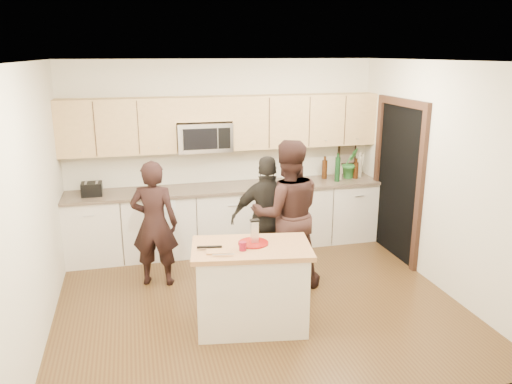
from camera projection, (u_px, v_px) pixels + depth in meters
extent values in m
plane|color=#51391B|center=(257.00, 300.00, 5.80)|extent=(4.50, 4.50, 0.00)
cube|color=beige|center=(224.00, 154.00, 7.31)|extent=(4.50, 0.02, 2.70)
cube|color=beige|center=(326.00, 260.00, 3.57)|extent=(4.50, 0.02, 2.70)
cube|color=beige|center=(36.00, 203.00, 4.91)|extent=(0.02, 4.00, 2.70)
cube|color=beige|center=(439.00, 177.00, 5.97)|extent=(0.02, 4.00, 2.70)
cube|color=white|center=(257.00, 61.00, 5.07)|extent=(4.50, 4.00, 0.02)
cube|color=silver|center=(229.00, 219.00, 7.26)|extent=(4.50, 0.62, 0.90)
cube|color=#725E4C|center=(228.00, 188.00, 7.12)|extent=(4.50, 0.66, 0.04)
cube|color=tan|center=(117.00, 127.00, 6.68)|extent=(1.55, 0.33, 0.75)
cube|color=tan|center=(303.00, 120.00, 7.30)|extent=(2.17, 0.33, 0.75)
cube|color=tan|center=(203.00, 109.00, 6.89)|extent=(0.78, 0.33, 0.33)
cube|color=silver|center=(204.00, 137.00, 6.96)|extent=(0.76, 0.40, 0.40)
cube|color=black|center=(200.00, 139.00, 6.76)|extent=(0.47, 0.01, 0.29)
cube|color=black|center=(224.00, 138.00, 6.83)|extent=(0.17, 0.01, 0.29)
cube|color=black|center=(398.00, 183.00, 6.89)|extent=(0.02, 1.05, 2.10)
cube|color=#311C13|center=(420.00, 194.00, 6.34)|extent=(0.06, 0.10, 2.10)
cube|color=#311C13|center=(377.00, 173.00, 7.42)|extent=(0.06, 0.10, 2.10)
cube|color=#311C13|center=(403.00, 102.00, 6.58)|extent=(0.06, 1.25, 0.10)
cube|color=black|center=(347.00, 153.00, 7.77)|extent=(0.30, 0.03, 0.38)
cube|color=tan|center=(347.00, 153.00, 7.75)|extent=(0.24, 0.00, 0.32)
cube|color=white|center=(163.00, 214.00, 6.67)|extent=(0.34, 0.01, 0.48)
cube|color=white|center=(161.00, 191.00, 6.89)|extent=(0.34, 0.60, 0.01)
cube|color=silver|center=(251.00, 289.00, 5.16)|extent=(1.19, 0.81, 0.85)
cube|color=#AE7E48|center=(251.00, 248.00, 5.04)|extent=(1.30, 0.88, 0.05)
cylinder|color=maroon|center=(253.00, 243.00, 5.09)|extent=(0.31, 0.31, 0.02)
cube|color=silver|center=(255.00, 232.00, 5.07)|extent=(0.07, 0.06, 0.22)
cube|color=black|center=(255.00, 221.00, 5.04)|extent=(0.09, 0.06, 0.02)
cylinder|color=maroon|center=(243.00, 246.00, 4.91)|extent=(0.07, 0.07, 0.09)
cube|color=#AE7E48|center=(219.00, 251.00, 4.89)|extent=(0.27, 0.22, 0.02)
cube|color=black|center=(209.00, 247.00, 4.94)|extent=(0.25, 0.07, 0.02)
cube|color=silver|center=(223.00, 254.00, 4.77)|extent=(0.21, 0.05, 0.01)
cube|color=black|center=(92.00, 189.00, 6.65)|extent=(0.27, 0.23, 0.17)
cube|color=silver|center=(86.00, 183.00, 6.61)|extent=(0.03, 0.17, 0.00)
cube|color=silver|center=(97.00, 182.00, 6.64)|extent=(0.03, 0.17, 0.00)
cylinder|color=#341A09|center=(325.00, 167.00, 7.52)|extent=(0.08, 0.08, 0.34)
cylinder|color=#B0A68A|center=(340.00, 171.00, 7.43)|extent=(0.06, 0.06, 0.28)
cylinder|color=#341A09|center=(356.00, 168.00, 7.53)|extent=(0.07, 0.07, 0.31)
cylinder|color=#B0A68A|center=(360.00, 165.00, 7.60)|extent=(0.07, 0.07, 0.39)
cylinder|color=black|center=(338.00, 167.00, 7.35)|extent=(0.08, 0.08, 0.42)
imported|color=#2E752F|center=(350.00, 163.00, 7.54)|extent=(0.29, 0.25, 0.47)
imported|color=black|center=(154.00, 224.00, 6.04)|extent=(0.65, 0.51, 1.57)
imported|color=black|center=(287.00, 214.00, 6.00)|extent=(0.95, 0.78, 1.81)
imported|color=black|center=(268.00, 219.00, 6.18)|extent=(0.99, 0.55, 1.59)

